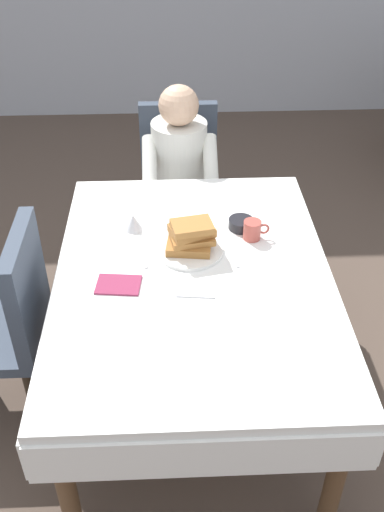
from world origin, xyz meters
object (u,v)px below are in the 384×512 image
object	(u,v)px
breakfast_stack	(191,236)
bowl_butter	(241,224)
chair_left_side	(9,317)
fork_left_of_plate	(144,255)
chair_diner	(179,175)
cup_coffee	(253,230)
spoon_near_edge	(196,296)
dining_table_main	(194,290)
plate_breakfast	(190,250)
syrup_pitcher	(133,222)
diner_person	(180,167)
knife_right_of_plate	(236,252)

from	to	relation	value
breakfast_stack	bowl_butter	bearing A→B (deg)	35.38
chair_left_side	fork_left_of_plate	size ratio (longest dim) A/B	5.17
chair_diner	breakfast_stack	bearing A→B (deg)	91.39
cup_coffee	spoon_near_edge	world-z (taller)	cup_coffee
dining_table_main	breakfast_stack	bearing A→B (deg)	91.84
bowl_butter	breakfast_stack	bearing A→B (deg)	-144.62
chair_left_side	plate_breakfast	xyz separation A→B (m)	(0.76, 0.14, 0.22)
chair_diner	cup_coffee	size ratio (longest dim) A/B	8.23
cup_coffee	spoon_near_edge	xyz separation A→B (m)	(-0.26, -0.37, -0.04)
dining_table_main	chair_diner	bearing A→B (deg)	91.44
chair_left_side	syrup_pitcher	xyz separation A→B (m)	(0.52, 0.31, 0.25)
chair_left_side	spoon_near_edge	xyz separation A→B (m)	(0.77, -0.15, 0.21)
syrup_pitcher	fork_left_of_plate	size ratio (longest dim) A/B	0.44
diner_person	bowl_butter	xyz separation A→B (m)	(0.25, -0.71, 0.09)
plate_breakfast	cup_coffee	distance (m)	0.29
diner_person	dining_table_main	bearing A→B (deg)	91.67
plate_breakfast	chair_diner	bearing A→B (deg)	91.16
breakfast_stack	chair_left_side	bearing A→B (deg)	-169.34
diner_person	fork_left_of_plate	size ratio (longest dim) A/B	6.22
dining_table_main	chair_left_side	xyz separation A→B (m)	(-0.77, 0.00, -0.12)
chair_left_side	plate_breakfast	bearing A→B (deg)	-79.40
cup_coffee	bowl_butter	bearing A→B (deg)	116.76
plate_breakfast	bowl_butter	bearing A→B (deg)	35.18
plate_breakfast	bowl_butter	xyz separation A→B (m)	(0.23, 0.16, 0.01)
plate_breakfast	spoon_near_edge	xyz separation A→B (m)	(0.01, -0.29, -0.01)
diner_person	fork_left_of_plate	bearing A→B (deg)	79.25
cup_coffee	fork_left_of_plate	size ratio (longest dim) A/B	0.63
dining_table_main	chair_diner	xyz separation A→B (m)	(-0.03, 1.17, -0.12)
fork_left_of_plate	knife_right_of_plate	world-z (taller)	same
chair_left_side	breakfast_stack	xyz separation A→B (m)	(0.77, 0.14, 0.29)
dining_table_main	plate_breakfast	distance (m)	0.17
chair_diner	chair_left_side	bearing A→B (deg)	57.65
bowl_butter	chair_left_side	bearing A→B (deg)	-162.89
dining_table_main	knife_right_of_plate	xyz separation A→B (m)	(0.18, 0.12, 0.09)
cup_coffee	fork_left_of_plate	bearing A→B (deg)	-167.38
cup_coffee	syrup_pitcher	distance (m)	0.52
cup_coffee	syrup_pitcher	world-z (taller)	cup_coffee
plate_breakfast	diner_person	bearing A→B (deg)	91.37
cup_coffee	spoon_near_edge	distance (m)	0.46
breakfast_stack	spoon_near_edge	distance (m)	0.30
chair_diner	chair_left_side	distance (m)	1.38
chair_left_side	plate_breakfast	distance (m)	0.81
spoon_near_edge	knife_right_of_plate	bearing A→B (deg)	62.50
syrup_pitcher	spoon_near_edge	world-z (taller)	syrup_pitcher
chair_left_side	syrup_pitcher	world-z (taller)	chair_left_side
syrup_pitcher	chair_left_side	bearing A→B (deg)	-148.88
chair_left_side	cup_coffee	xyz separation A→B (m)	(1.03, 0.23, 0.25)
diner_person	breakfast_stack	size ratio (longest dim) A/B	5.28
dining_table_main	syrup_pitcher	bearing A→B (deg)	128.35
fork_left_of_plate	plate_breakfast	bearing A→B (deg)	-89.40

